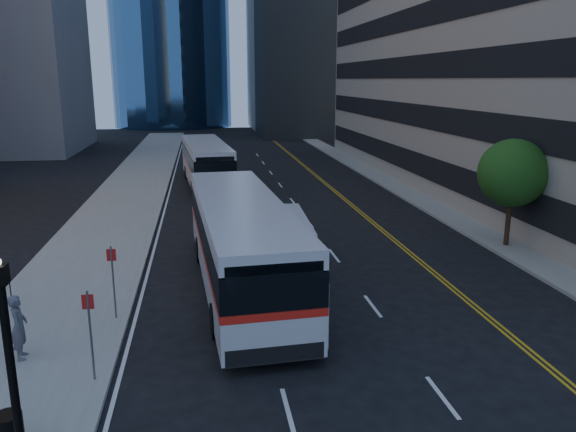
{
  "coord_description": "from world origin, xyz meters",
  "views": [
    {
      "loc": [
        -5.35,
        -16.1,
        7.9
      ],
      "look_at": [
        -2.18,
        4.61,
        2.8
      ],
      "focal_mm": 35.0,
      "sensor_mm": 36.0,
      "label": 1
    }
  ],
  "objects_px": {
    "street_tree": "(513,173)",
    "bus_rear": "(206,162)",
    "bus_front": "(241,241)",
    "box_truck": "(277,268)",
    "pedestrian": "(19,327)",
    "lamp_post": "(11,367)"
  },
  "relations": [
    {
      "from": "box_truck",
      "to": "pedestrian",
      "type": "xyz_separation_m",
      "value": [
        -7.66,
        -2.19,
        -0.59
      ]
    },
    {
      "from": "bus_rear",
      "to": "pedestrian",
      "type": "relative_size",
      "value": 6.85
    },
    {
      "from": "bus_rear",
      "to": "pedestrian",
      "type": "distance_m",
      "value": 27.68
    },
    {
      "from": "bus_front",
      "to": "box_truck",
      "type": "distance_m",
      "value": 2.92
    },
    {
      "from": "bus_front",
      "to": "pedestrian",
      "type": "xyz_separation_m",
      "value": [
        -6.65,
        -4.92,
        -0.81
      ]
    },
    {
      "from": "pedestrian",
      "to": "bus_rear",
      "type": "bearing_deg",
      "value": -20.27
    },
    {
      "from": "street_tree",
      "to": "bus_front",
      "type": "xyz_separation_m",
      "value": [
        -13.01,
        -3.52,
        -1.72
      ]
    },
    {
      "from": "pedestrian",
      "to": "bus_front",
      "type": "bearing_deg",
      "value": -62.12
    },
    {
      "from": "bus_front",
      "to": "bus_rear",
      "type": "height_order",
      "value": "bus_front"
    },
    {
      "from": "street_tree",
      "to": "pedestrian",
      "type": "distance_m",
      "value": 21.55
    },
    {
      "from": "lamp_post",
      "to": "pedestrian",
      "type": "xyz_separation_m",
      "value": [
        -1.66,
        5.55,
        -1.62
      ]
    },
    {
      "from": "street_tree",
      "to": "pedestrian",
      "type": "height_order",
      "value": "street_tree"
    },
    {
      "from": "box_truck",
      "to": "pedestrian",
      "type": "bearing_deg",
      "value": -161.73
    },
    {
      "from": "bus_front",
      "to": "box_truck",
      "type": "bearing_deg",
      "value": -73.19
    },
    {
      "from": "street_tree",
      "to": "bus_rear",
      "type": "height_order",
      "value": "street_tree"
    },
    {
      "from": "bus_rear",
      "to": "pedestrian",
      "type": "bearing_deg",
      "value": -106.53
    },
    {
      "from": "bus_front",
      "to": "bus_rear",
      "type": "relative_size",
      "value": 1.06
    },
    {
      "from": "bus_front",
      "to": "pedestrian",
      "type": "distance_m",
      "value": 8.31
    },
    {
      "from": "bus_rear",
      "to": "box_truck",
      "type": "bearing_deg",
      "value": -90.12
    },
    {
      "from": "lamp_post",
      "to": "bus_front",
      "type": "relative_size",
      "value": 0.33
    },
    {
      "from": "box_truck",
      "to": "street_tree",
      "type": "bearing_deg",
      "value": 29.82
    },
    {
      "from": "street_tree",
      "to": "lamp_post",
      "type": "height_order",
      "value": "street_tree"
    }
  ]
}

